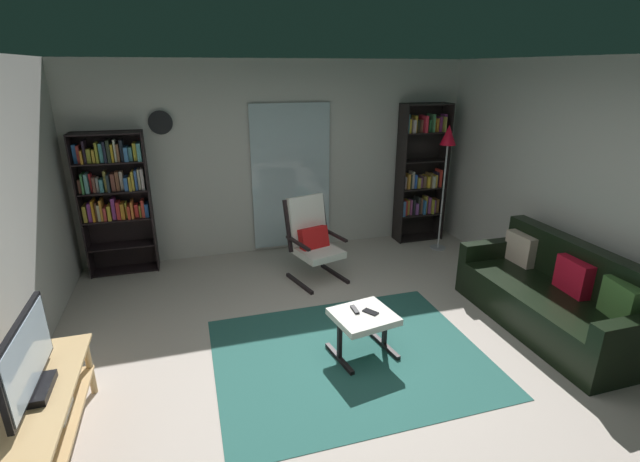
{
  "coord_description": "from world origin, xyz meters",
  "views": [
    {
      "loc": [
        -1.23,
        -3.17,
        2.48
      ],
      "look_at": [
        -0.04,
        0.85,
        0.96
      ],
      "focal_mm": 25.35,
      "sensor_mm": 36.0,
      "label": 1
    }
  ],
  "objects_px": {
    "leather_sofa": "(554,298)",
    "bookshelf_near_tv": "(115,193)",
    "bookshelf_near_sofa": "(420,173)",
    "wall_clock": "(160,122)",
    "cell_phone": "(370,312)",
    "lounge_armchair": "(313,237)",
    "tv_remote": "(355,309)",
    "floor_lamp_by_shelf": "(447,147)",
    "tv_stand": "(42,413)",
    "television": "(27,361)",
    "ottoman": "(363,321)"
  },
  "relations": [
    {
      "from": "bookshelf_near_tv",
      "to": "leather_sofa",
      "type": "bearing_deg",
      "value": -32.14
    },
    {
      "from": "television",
      "to": "ottoman",
      "type": "bearing_deg",
      "value": 11.09
    },
    {
      "from": "tv_stand",
      "to": "cell_phone",
      "type": "distance_m",
      "value": 2.57
    },
    {
      "from": "bookshelf_near_tv",
      "to": "wall_clock",
      "type": "xyz_separation_m",
      "value": [
        0.62,
        0.13,
        0.81
      ]
    },
    {
      "from": "ottoman",
      "to": "tv_remote",
      "type": "height_order",
      "value": "tv_remote"
    },
    {
      "from": "tv_stand",
      "to": "bookshelf_near_sofa",
      "type": "bearing_deg",
      "value": 34.89
    },
    {
      "from": "ottoman",
      "to": "floor_lamp_by_shelf",
      "type": "bearing_deg",
      "value": 46.08
    },
    {
      "from": "cell_phone",
      "to": "floor_lamp_by_shelf",
      "type": "height_order",
      "value": "floor_lamp_by_shelf"
    },
    {
      "from": "tv_stand",
      "to": "television",
      "type": "height_order",
      "value": "television"
    },
    {
      "from": "lounge_armchair",
      "to": "television",
      "type": "bearing_deg",
      "value": -138.52
    },
    {
      "from": "tv_stand",
      "to": "ottoman",
      "type": "bearing_deg",
      "value": 10.78
    },
    {
      "from": "lounge_armchair",
      "to": "floor_lamp_by_shelf",
      "type": "distance_m",
      "value": 2.25
    },
    {
      "from": "leather_sofa",
      "to": "television",
      "type": "bearing_deg",
      "value": -175.05
    },
    {
      "from": "floor_lamp_by_shelf",
      "to": "tv_remote",
      "type": "bearing_deg",
      "value": -135.75
    },
    {
      "from": "leather_sofa",
      "to": "ottoman",
      "type": "relative_size",
      "value": 3.27
    },
    {
      "from": "bookshelf_near_tv",
      "to": "bookshelf_near_sofa",
      "type": "distance_m",
      "value": 4.18
    },
    {
      "from": "television",
      "to": "floor_lamp_by_shelf",
      "type": "bearing_deg",
      "value": 29.92
    },
    {
      "from": "tv_stand",
      "to": "wall_clock",
      "type": "height_order",
      "value": "wall_clock"
    },
    {
      "from": "cell_phone",
      "to": "tv_stand",
      "type": "bearing_deg",
      "value": 157.17
    },
    {
      "from": "television",
      "to": "cell_phone",
      "type": "distance_m",
      "value": 2.59
    },
    {
      "from": "tv_stand",
      "to": "floor_lamp_by_shelf",
      "type": "height_order",
      "value": "floor_lamp_by_shelf"
    },
    {
      "from": "tv_stand",
      "to": "television",
      "type": "distance_m",
      "value": 0.42
    },
    {
      "from": "television",
      "to": "wall_clock",
      "type": "bearing_deg",
      "value": 75.75
    },
    {
      "from": "bookshelf_near_tv",
      "to": "leather_sofa",
      "type": "distance_m",
      "value": 5.1
    },
    {
      "from": "lounge_armchair",
      "to": "tv_stand",
      "type": "bearing_deg",
      "value": -138.72
    },
    {
      "from": "tv_remote",
      "to": "lounge_armchair",
      "type": "bearing_deg",
      "value": 88.06
    },
    {
      "from": "cell_phone",
      "to": "floor_lamp_by_shelf",
      "type": "distance_m",
      "value": 3.04
    },
    {
      "from": "bookshelf_near_tv",
      "to": "lounge_armchair",
      "type": "distance_m",
      "value": 2.49
    },
    {
      "from": "leather_sofa",
      "to": "wall_clock",
      "type": "bearing_deg",
      "value": 142.42
    },
    {
      "from": "tv_remote",
      "to": "leather_sofa",
      "type": "bearing_deg",
      "value": -4.56
    },
    {
      "from": "lounge_armchair",
      "to": "ottoman",
      "type": "bearing_deg",
      "value": -90.2
    },
    {
      "from": "bookshelf_near_sofa",
      "to": "cell_phone",
      "type": "distance_m",
      "value": 3.23
    },
    {
      "from": "ottoman",
      "to": "television",
      "type": "bearing_deg",
      "value": -168.91
    },
    {
      "from": "bookshelf_near_tv",
      "to": "cell_phone",
      "type": "xyz_separation_m",
      "value": [
        2.33,
        -2.59,
        -0.62
      ]
    },
    {
      "from": "television",
      "to": "tv_remote",
      "type": "height_order",
      "value": "television"
    },
    {
      "from": "leather_sofa",
      "to": "bookshelf_near_sofa",
      "type": "bearing_deg",
      "value": 92.1
    },
    {
      "from": "television",
      "to": "bookshelf_near_tv",
      "type": "relative_size",
      "value": 0.48
    },
    {
      "from": "lounge_armchair",
      "to": "cell_phone",
      "type": "bearing_deg",
      "value": -87.91
    },
    {
      "from": "tv_stand",
      "to": "cell_phone",
      "type": "xyz_separation_m",
      "value": [
        2.53,
        0.47,
        0.08
      ]
    },
    {
      "from": "tv_stand",
      "to": "leather_sofa",
      "type": "xyz_separation_m",
      "value": [
        4.47,
        0.37,
        -0.03
      ]
    },
    {
      "from": "bookshelf_near_tv",
      "to": "lounge_armchair",
      "type": "height_order",
      "value": "bookshelf_near_tv"
    },
    {
      "from": "floor_lamp_by_shelf",
      "to": "tv_stand",
      "type": "bearing_deg",
      "value": -150.22
    },
    {
      "from": "leather_sofa",
      "to": "bookshelf_near_tv",
      "type": "bearing_deg",
      "value": 147.86
    },
    {
      "from": "leather_sofa",
      "to": "wall_clock",
      "type": "relative_size",
      "value": 6.7
    },
    {
      "from": "leather_sofa",
      "to": "floor_lamp_by_shelf",
      "type": "relative_size",
      "value": 1.1
    },
    {
      "from": "leather_sofa",
      "to": "tv_remote",
      "type": "relative_size",
      "value": 13.49
    },
    {
      "from": "tv_stand",
      "to": "tv_remote",
      "type": "height_order",
      "value": "tv_stand"
    },
    {
      "from": "lounge_armchair",
      "to": "wall_clock",
      "type": "height_order",
      "value": "wall_clock"
    },
    {
      "from": "tv_stand",
      "to": "tv_remote",
      "type": "distance_m",
      "value": 2.47
    },
    {
      "from": "floor_lamp_by_shelf",
      "to": "wall_clock",
      "type": "xyz_separation_m",
      "value": [
        -3.66,
        0.63,
        0.38
      ]
    }
  ]
}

